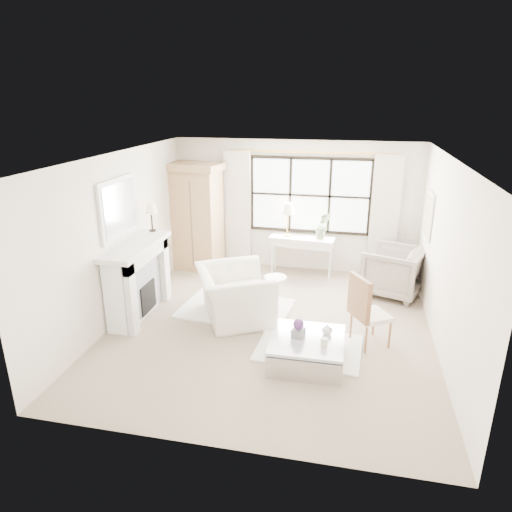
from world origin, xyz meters
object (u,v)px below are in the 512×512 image
object	(u,v)px
coffee_table	(307,351)
club_armchair	(234,295)
console_table	(302,256)
armoire	(196,216)

from	to	relation	value
coffee_table	club_armchair	bearing A→B (deg)	139.77
club_armchair	coffee_table	world-z (taller)	club_armchair
console_table	club_armchair	xyz separation A→B (m)	(-0.85, -2.23, 0.02)
armoire	console_table	world-z (taller)	armoire
console_table	club_armchair	bearing A→B (deg)	-105.13
console_table	coffee_table	size ratio (longest dim) A/B	1.33
armoire	console_table	size ratio (longest dim) A/B	1.67
console_table	coffee_table	world-z (taller)	console_table
console_table	coffee_table	distance (m)	3.38
club_armchair	armoire	bearing A→B (deg)	6.05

